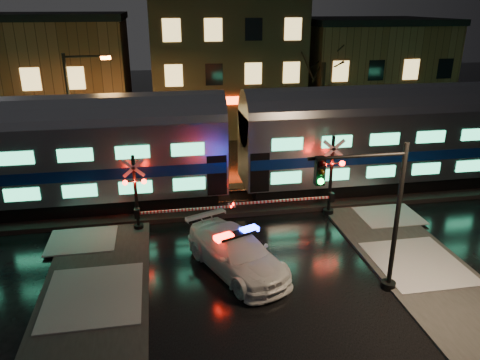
# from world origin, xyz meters

# --- Properties ---
(ground) EXTENTS (120.00, 120.00, 0.00)m
(ground) POSITION_xyz_m (0.00, 0.00, 0.00)
(ground) COLOR black
(ground) RESTS_ON ground
(ballast) EXTENTS (90.00, 4.20, 0.24)m
(ballast) POSITION_xyz_m (0.00, 5.00, 0.12)
(ballast) COLOR black
(ballast) RESTS_ON ground
(sidewalk_left) EXTENTS (4.00, 20.00, 0.12)m
(sidewalk_left) POSITION_xyz_m (-6.50, -6.00, 0.06)
(sidewalk_left) COLOR #2D2D2D
(sidewalk_left) RESTS_ON ground
(sidewalk_right) EXTENTS (4.00, 20.00, 0.12)m
(sidewalk_right) POSITION_xyz_m (6.50, -6.00, 0.06)
(sidewalk_right) COLOR #2D2D2D
(sidewalk_right) RESTS_ON ground
(building_left) EXTENTS (14.00, 10.00, 9.00)m
(building_left) POSITION_xyz_m (-13.00, 22.00, 4.50)
(building_left) COLOR brown
(building_left) RESTS_ON ground
(building_mid) EXTENTS (12.00, 11.00, 11.50)m
(building_mid) POSITION_xyz_m (2.00, 22.50, 5.75)
(building_mid) COLOR brown
(building_mid) RESTS_ON ground
(building_right) EXTENTS (12.00, 10.00, 8.50)m
(building_right) POSITION_xyz_m (15.00, 22.00, 4.25)
(building_right) COLOR brown
(building_right) RESTS_ON ground
(train) EXTENTS (51.00, 3.12, 5.92)m
(train) POSITION_xyz_m (0.08, 5.00, 3.38)
(train) COLOR black
(train) RESTS_ON ballast
(police_car) EXTENTS (4.18, 5.94, 1.77)m
(police_car) POSITION_xyz_m (-0.95, -2.00, 0.81)
(police_car) COLOR white
(police_car) RESTS_ON ground
(crossing_signal_right) EXTENTS (5.95, 0.66, 4.21)m
(crossing_signal_right) POSITION_xyz_m (4.23, 2.31, 1.74)
(crossing_signal_right) COLOR black
(crossing_signal_right) RESTS_ON ground
(crossing_signal_left) EXTENTS (5.31, 0.64, 3.76)m
(crossing_signal_left) POSITION_xyz_m (-4.63, 2.30, 1.55)
(crossing_signal_left) COLOR black
(crossing_signal_left) RESTS_ON ground
(traffic_light) EXTENTS (3.76, 0.69, 5.81)m
(traffic_light) POSITION_xyz_m (3.62, -4.36, 3.09)
(traffic_light) COLOR black
(traffic_light) RESTS_ON ground
(streetlight) EXTENTS (2.57, 0.27, 7.70)m
(streetlight) POSITION_xyz_m (-8.33, 9.00, 4.44)
(streetlight) COLOR black
(streetlight) RESTS_ON ground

